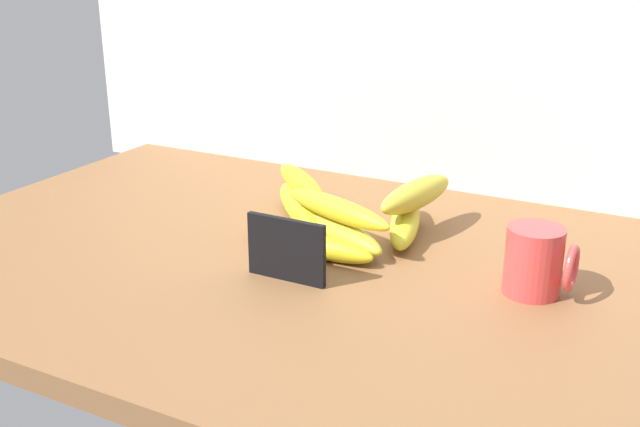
{
  "coord_description": "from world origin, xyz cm",
  "views": [
    {
      "loc": [
        50.99,
        -84.38,
        44.86
      ],
      "look_at": [
        4.12,
        4.7,
        8.0
      ],
      "focal_mm": 42.81,
      "sensor_mm": 36.0,
      "label": 1
    }
  ],
  "objects_px": {
    "banana_0": "(323,248)",
    "banana_3": "(300,206)",
    "chalkboard_sign": "(287,252)",
    "banana_1": "(335,230)",
    "coffee_mug": "(536,261)",
    "banana_2": "(405,222)",
    "banana_5": "(337,209)",
    "banana_4": "(282,237)",
    "banana_6": "(301,183)",
    "banana_7": "(416,194)"
  },
  "relations": [
    {
      "from": "banana_0",
      "to": "banana_3",
      "type": "height_order",
      "value": "banana_3"
    },
    {
      "from": "chalkboard_sign",
      "to": "banana_1",
      "type": "relative_size",
      "value": 0.53
    },
    {
      "from": "coffee_mug",
      "to": "banana_2",
      "type": "distance_m",
      "value": 0.24
    },
    {
      "from": "banana_3",
      "to": "banana_5",
      "type": "bearing_deg",
      "value": -35.86
    },
    {
      "from": "coffee_mug",
      "to": "banana_2",
      "type": "relative_size",
      "value": 0.44
    },
    {
      "from": "banana_4",
      "to": "banana_5",
      "type": "height_order",
      "value": "banana_5"
    },
    {
      "from": "chalkboard_sign",
      "to": "banana_6",
      "type": "distance_m",
      "value": 0.22
    },
    {
      "from": "banana_3",
      "to": "banana_7",
      "type": "xyz_separation_m",
      "value": [
        0.18,
        0.02,
        0.04
      ]
    },
    {
      "from": "chalkboard_sign",
      "to": "banana_7",
      "type": "relative_size",
      "value": 0.63
    },
    {
      "from": "chalkboard_sign",
      "to": "banana_1",
      "type": "xyz_separation_m",
      "value": [
        -0.0,
        0.14,
        -0.02
      ]
    },
    {
      "from": "banana_1",
      "to": "banana_6",
      "type": "height_order",
      "value": "banana_6"
    },
    {
      "from": "banana_4",
      "to": "banana_2",
      "type": "bearing_deg",
      "value": 46.62
    },
    {
      "from": "banana_6",
      "to": "chalkboard_sign",
      "type": "bearing_deg",
      "value": -65.74
    },
    {
      "from": "banana_4",
      "to": "banana_7",
      "type": "height_order",
      "value": "banana_7"
    },
    {
      "from": "banana_1",
      "to": "banana_7",
      "type": "distance_m",
      "value": 0.13
    },
    {
      "from": "coffee_mug",
      "to": "banana_4",
      "type": "xyz_separation_m",
      "value": [
        -0.34,
        -0.03,
        -0.02
      ]
    },
    {
      "from": "banana_4",
      "to": "banana_3",
      "type": "bearing_deg",
      "value": 108.27
    },
    {
      "from": "banana_4",
      "to": "banana_6",
      "type": "bearing_deg",
      "value": 107.23
    },
    {
      "from": "banana_2",
      "to": "coffee_mug",
      "type": "bearing_deg",
      "value": -26.67
    },
    {
      "from": "chalkboard_sign",
      "to": "banana_2",
      "type": "distance_m",
      "value": 0.23
    },
    {
      "from": "banana_3",
      "to": "banana_5",
      "type": "height_order",
      "value": "banana_5"
    },
    {
      "from": "banana_0",
      "to": "banana_2",
      "type": "distance_m",
      "value": 0.15
    },
    {
      "from": "chalkboard_sign",
      "to": "banana_1",
      "type": "bearing_deg",
      "value": 90.13
    },
    {
      "from": "chalkboard_sign",
      "to": "banana_2",
      "type": "bearing_deg",
      "value": 70.33
    },
    {
      "from": "banana_4",
      "to": "banana_7",
      "type": "relative_size",
      "value": 1.01
    },
    {
      "from": "banana_0",
      "to": "banana_5",
      "type": "height_order",
      "value": "banana_5"
    },
    {
      "from": "banana_1",
      "to": "coffee_mug",
      "type": "bearing_deg",
      "value": -6.07
    },
    {
      "from": "banana_7",
      "to": "banana_1",
      "type": "bearing_deg",
      "value": -135.61
    },
    {
      "from": "banana_1",
      "to": "banana_2",
      "type": "height_order",
      "value": "banana_2"
    },
    {
      "from": "banana_0",
      "to": "banana_2",
      "type": "height_order",
      "value": "banana_2"
    },
    {
      "from": "chalkboard_sign",
      "to": "banana_7",
      "type": "bearing_deg",
      "value": 68.59
    },
    {
      "from": "chalkboard_sign",
      "to": "coffee_mug",
      "type": "distance_m",
      "value": 0.31
    },
    {
      "from": "banana_0",
      "to": "banana_7",
      "type": "height_order",
      "value": "banana_7"
    },
    {
      "from": "banana_1",
      "to": "banana_4",
      "type": "relative_size",
      "value": 1.18
    },
    {
      "from": "banana_1",
      "to": "banana_3",
      "type": "bearing_deg",
      "value": 146.28
    },
    {
      "from": "coffee_mug",
      "to": "banana_4",
      "type": "distance_m",
      "value": 0.35
    },
    {
      "from": "banana_4",
      "to": "chalkboard_sign",
      "type": "bearing_deg",
      "value": -55.88
    },
    {
      "from": "chalkboard_sign",
      "to": "banana_5",
      "type": "relative_size",
      "value": 0.54
    },
    {
      "from": "banana_4",
      "to": "banana_7",
      "type": "bearing_deg",
      "value": 46.29
    },
    {
      "from": "coffee_mug",
      "to": "banana_2",
      "type": "height_order",
      "value": "coffee_mug"
    },
    {
      "from": "banana_1",
      "to": "banana_6",
      "type": "relative_size",
      "value": 1.13
    },
    {
      "from": "chalkboard_sign",
      "to": "banana_0",
      "type": "relative_size",
      "value": 0.72
    },
    {
      "from": "chalkboard_sign",
      "to": "banana_4",
      "type": "height_order",
      "value": "chalkboard_sign"
    },
    {
      "from": "coffee_mug",
      "to": "banana_7",
      "type": "xyz_separation_m",
      "value": [
        -0.2,
        0.12,
        0.02
      ]
    },
    {
      "from": "banana_0",
      "to": "banana_4",
      "type": "distance_m",
      "value": 0.06
    },
    {
      "from": "banana_5",
      "to": "banana_4",
      "type": "bearing_deg",
      "value": -139.84
    },
    {
      "from": "coffee_mug",
      "to": "banana_5",
      "type": "relative_size",
      "value": 0.43
    },
    {
      "from": "banana_4",
      "to": "banana_6",
      "type": "relative_size",
      "value": 0.96
    },
    {
      "from": "banana_4",
      "to": "banana_7",
      "type": "distance_m",
      "value": 0.21
    },
    {
      "from": "banana_7",
      "to": "banana_0",
      "type": "bearing_deg",
      "value": -118.59
    }
  ]
}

